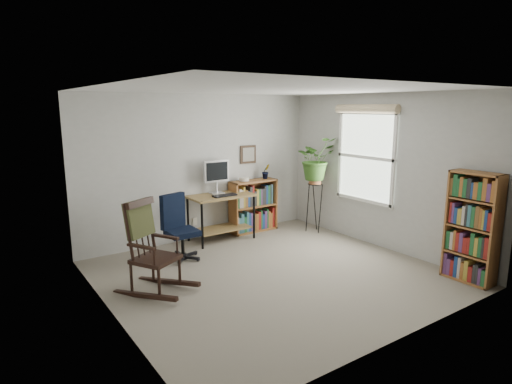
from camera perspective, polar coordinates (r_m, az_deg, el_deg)
floor at (r=5.82m, az=2.28°, el=-10.83°), size 4.20×4.00×0.00m
ceiling at (r=5.40m, az=2.49°, el=13.50°), size 4.20×4.00×0.00m
wall_back at (r=7.16m, az=-7.32°, el=3.24°), size 4.20×0.00×2.40m
wall_front at (r=4.11m, az=19.47°, el=-3.33°), size 4.20×0.00×2.40m
wall_left at (r=4.56m, az=-19.19°, el=-1.90°), size 0.00×4.00×2.40m
wall_right at (r=6.94m, az=16.37°, el=2.61°), size 0.00×4.00×2.40m
window at (r=7.07m, az=14.37°, el=4.51°), size 0.12×1.20×1.50m
desk at (r=7.15m, az=-4.64°, el=-3.39°), size 1.06×0.58×0.77m
monitor at (r=7.14m, az=-5.29°, el=2.00°), size 0.46×0.16×0.56m
keyboard at (r=6.96m, az=-4.20°, el=-0.45°), size 0.40×0.15×0.02m
office_chair at (r=6.28m, az=-9.82°, el=-4.65°), size 0.66×0.66×0.97m
rocking_chair at (r=5.24m, az=-13.30°, el=-7.07°), size 0.99×1.14×1.14m
low_bookshelf at (r=7.61m, az=-0.36°, el=-1.85°), size 0.87×0.29×0.92m
tall_bookshelf at (r=6.02m, az=26.88°, el=-4.25°), size 0.26×0.62×1.41m
plant_stand at (r=7.64m, az=7.78°, el=-1.56°), size 0.34×0.34×1.01m
spider_plant at (r=7.48m, az=8.02°, el=7.16°), size 1.69×1.88×1.46m
potted_plant_small at (r=7.68m, az=1.32°, el=2.18°), size 0.13×0.24×0.11m
framed_picture at (r=7.58m, az=-1.01°, el=5.03°), size 0.32×0.04×0.32m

